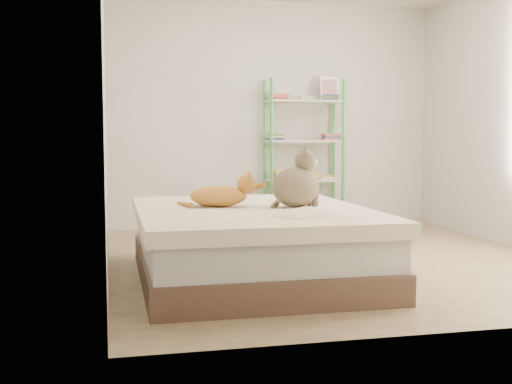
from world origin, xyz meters
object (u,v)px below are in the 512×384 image
object	(u,v)px
bed	(252,243)
orange_cat	(219,193)
grey_cat	(296,178)
shelf_unit	(304,156)
white_bin	(217,214)
cardboard_box	(312,220)

from	to	relation	value
bed	orange_cat	distance (m)	0.45
orange_cat	grey_cat	bearing A→B (deg)	-9.53
shelf_unit	white_bin	distance (m)	1.20
shelf_unit	cardboard_box	distance (m)	0.86
shelf_unit	cardboard_box	size ratio (longest dim) A/B	3.52
grey_cat	cardboard_box	size ratio (longest dim) A/B	0.88
orange_cat	white_bin	world-z (taller)	orange_cat
orange_cat	grey_cat	world-z (taller)	grey_cat
orange_cat	grey_cat	xyz separation A→B (m)	(0.55, -0.16, 0.12)
grey_cat	cardboard_box	distance (m)	2.18
bed	orange_cat	xyz separation A→B (m)	(-0.23, 0.13, 0.37)
bed	grey_cat	world-z (taller)	grey_cat
white_bin	orange_cat	bearing A→B (deg)	-99.23
grey_cat	cardboard_box	xyz separation A→B (m)	(0.76, 1.95, -0.59)
bed	white_bin	size ratio (longest dim) A/B	5.15
bed	shelf_unit	xyz separation A→B (m)	(1.16, 2.45, 0.57)
grey_cat	cardboard_box	world-z (taller)	grey_cat
orange_cat	white_bin	bearing A→B (deg)	87.10
bed	white_bin	xyz separation A→B (m)	(0.15, 2.42, -0.07)
white_bin	grey_cat	bearing A→B (deg)	-85.76
cardboard_box	white_bin	xyz separation A→B (m)	(-0.94, 0.50, 0.03)
cardboard_box	white_bin	bearing A→B (deg)	160.16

